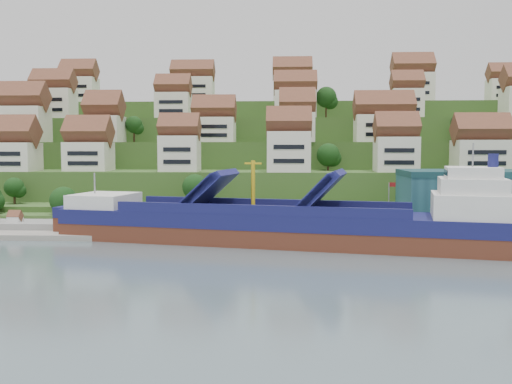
{
  "coord_description": "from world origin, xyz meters",
  "views": [
    {
      "loc": [
        -1.11,
        -96.47,
        16.76
      ],
      "look_at": [
        -6.92,
        14.0,
        8.0
      ],
      "focal_mm": 40.0,
      "sensor_mm": 36.0,
      "label": 1
    }
  ],
  "objects": [
    {
      "name": "ground",
      "position": [
        0.0,
        0.0,
        0.0
      ],
      "size": [
        300.0,
        300.0,
        0.0
      ],
      "primitive_type": "plane",
      "color": "slate",
      "rests_on": "ground"
    },
    {
      "name": "quay",
      "position": [
        20.0,
        15.0,
        1.1
      ],
      "size": [
        180.0,
        14.0,
        2.2
      ],
      "primitive_type": "cube",
      "color": "gray",
      "rests_on": "ground"
    },
    {
      "name": "hillside",
      "position": [
        0.0,
        103.55,
        10.66
      ],
      "size": [
        260.0,
        128.0,
        31.0
      ],
      "color": "#2D4C1E",
      "rests_on": "ground"
    },
    {
      "name": "hillside_village",
      "position": [
        -3.86,
        60.71,
        24.52
      ],
      "size": [
        157.3,
        64.71,
        28.75
      ],
      "color": "silver",
      "rests_on": "ground"
    },
    {
      "name": "hillside_trees",
      "position": [
        -14.22,
        43.93,
        16.32
      ],
      "size": [
        139.1,
        62.27,
        31.59
      ],
      "color": "#194216",
      "rests_on": "ground"
    },
    {
      "name": "flagpole",
      "position": [
        18.11,
        10.0,
        6.88
      ],
      "size": [
        1.28,
        0.16,
        8.0
      ],
      "color": "gray",
      "rests_on": "quay"
    },
    {
      "name": "cargo_ship",
      "position": [
        -0.77,
        0.87,
        3.28
      ],
      "size": [
        78.39,
        27.65,
        17.2
      ],
      "rotation": [
        0.0,
        0.0,
        -0.21
      ],
      "color": "#5C2B1C",
      "rests_on": "ground"
    }
  ]
}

